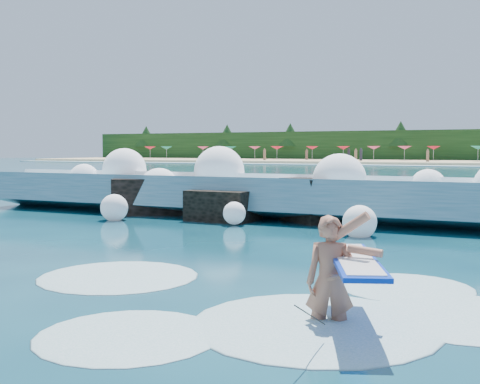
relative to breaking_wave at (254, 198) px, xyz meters
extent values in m
plane|color=#082D40|center=(0.81, -7.67, -0.58)|extent=(200.00, 200.00, 0.00)
cube|color=tan|center=(0.81, 70.33, -0.38)|extent=(140.00, 20.00, 0.40)
cube|color=silver|center=(0.81, 59.33, -0.54)|extent=(140.00, 5.00, 0.08)
cube|color=teal|center=(0.00, -0.16, -0.10)|extent=(19.23, 2.93, 1.61)
cube|color=white|center=(0.00, 0.64, 0.38)|extent=(19.23, 1.36, 0.75)
cube|color=black|center=(-3.37, -0.51, -0.11)|extent=(3.12, 2.91, 1.36)
cube|color=black|center=(-0.37, -1.31, -0.21)|extent=(1.91, 1.50, 1.05)
cube|color=black|center=(2.33, -0.11, -0.07)|extent=(2.59, 2.68, 1.47)
imported|color=#A0634B|center=(5.68, -10.12, -0.06)|extent=(0.67, 0.54, 1.59)
cube|color=#0B34C5|center=(5.96, -10.07, 0.22)|extent=(1.28, 2.20, 0.05)
cube|color=white|center=(5.96, -10.07, 0.23)|extent=(1.13, 2.00, 0.05)
cylinder|color=black|center=(5.86, -11.32, -0.13)|extent=(0.01, 0.91, 0.43)
sphere|color=white|center=(-6.63, -0.09, 0.45)|extent=(1.07, 1.07, 1.07)
sphere|color=white|center=(-5.20, 0.37, 0.77)|extent=(1.54, 1.54, 1.54)
sphere|color=white|center=(-3.36, -0.19, 0.20)|extent=(1.36, 1.36, 1.36)
sphere|color=white|center=(-1.35, 0.27, 0.79)|extent=(1.64, 1.64, 1.64)
sphere|color=white|center=(1.22, -0.24, 0.13)|extent=(1.00, 1.00, 1.00)
sphere|color=white|center=(2.81, -0.22, 0.62)|extent=(1.54, 1.54, 1.54)
sphere|color=white|center=(5.19, 0.28, 0.46)|extent=(1.01, 1.01, 1.01)
sphere|color=white|center=(-3.25, -2.73, -0.21)|extent=(0.81, 0.81, 0.81)
sphere|color=white|center=(0.46, -2.24, -0.24)|extent=(0.63, 0.63, 0.63)
sphere|color=white|center=(4.09, -2.77, -0.24)|extent=(0.83, 0.83, 0.83)
ellipsoid|color=silver|center=(5.50, -10.17, -0.58)|extent=(3.03, 3.03, 0.15)
ellipsoid|color=silver|center=(3.76, -11.49, -0.58)|extent=(2.12, 2.12, 0.11)
ellipsoid|color=silver|center=(7.09, -9.03, -0.58)|extent=(2.42, 2.42, 0.12)
ellipsoid|color=silver|center=(1.71, -9.01, -0.58)|extent=(2.63, 2.63, 0.13)
ellipsoid|color=silver|center=(6.11, -7.73, -0.58)|extent=(2.05, 2.05, 0.10)
cone|color=red|center=(-53.01, 71.30, 1.67)|extent=(2.00, 2.00, 0.50)
cone|color=#137C6A|center=(-49.48, 71.13, 1.67)|extent=(2.00, 2.00, 0.50)
cone|color=#DE4174|center=(-43.87, 74.04, 1.67)|extent=(2.00, 2.00, 0.50)
cone|color=#137C6A|center=(-38.76, 74.54, 1.67)|extent=(2.00, 2.00, 0.50)
cone|color=#DE4174|center=(-34.19, 74.48, 1.67)|extent=(2.00, 2.00, 0.50)
cone|color=red|center=(-28.71, 70.94, 1.67)|extent=(2.00, 2.00, 0.50)
cone|color=red|center=(-23.58, 73.01, 1.67)|extent=(2.00, 2.00, 0.50)
cone|color=red|center=(-18.66, 73.37, 1.67)|extent=(2.00, 2.00, 0.50)
cone|color=#DE4174|center=(-13.86, 72.99, 1.67)|extent=(2.00, 2.00, 0.50)
cone|color=#DE4174|center=(-9.25, 72.55, 1.67)|extent=(2.00, 2.00, 0.50)
cone|color=red|center=(-5.49, 74.77, 1.67)|extent=(2.00, 2.00, 0.50)
cone|color=#137C6A|center=(0.95, 70.35, 1.67)|extent=(2.00, 2.00, 0.50)
cube|color=#3F332D|center=(-9.21, 72.12, 0.55)|extent=(0.35, 0.22, 1.45)
cube|color=#3F332D|center=(-42.77, 64.19, 0.60)|extent=(0.35, 0.22, 1.56)
cube|color=#3F332D|center=(1.22, 70.41, 0.59)|extent=(0.35, 0.22, 1.53)
cube|color=#262633|center=(-29.68, 70.22, 0.50)|extent=(0.35, 0.22, 1.37)
cube|color=brown|center=(-28.88, 66.49, 0.58)|extent=(0.35, 0.22, 1.51)
cube|color=#8C664C|center=(-22.81, 63.99, 0.51)|extent=(0.35, 0.22, 1.37)
cube|color=brown|center=(-10.41, 71.08, 0.50)|extent=(0.35, 0.22, 1.35)
cube|color=brown|center=(-14.08, 73.47, 0.55)|extent=(0.35, 0.22, 1.47)
cube|color=#8C664C|center=(-11.86, 70.31, 0.55)|extent=(0.35, 0.22, 1.46)
camera|label=1|loc=(7.80, -16.89, 1.52)|focal=45.00mm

